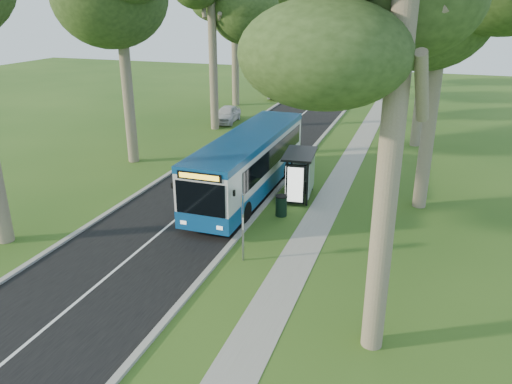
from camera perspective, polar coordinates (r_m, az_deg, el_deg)
ground at (r=22.63m, az=-1.72°, el=-4.77°), size 120.00×120.00×0.00m
road at (r=32.50m, az=-1.34°, el=3.37°), size 7.00×100.00×0.02m
kerb_east at (r=31.50m, az=4.65°, el=2.83°), size 0.25×100.00×0.12m
kerb_west at (r=33.80m, az=-6.94°, el=4.01°), size 0.25×100.00×0.12m
centre_line at (r=32.50m, az=-1.34°, el=3.39°), size 0.12×100.00×0.00m
footpath at (r=30.97m, az=10.03°, el=2.15°), size 1.50×100.00×0.02m
bus at (r=26.80m, az=-0.79°, el=3.29°), size 2.65×12.34×3.26m
bus_stop_sign at (r=19.65m, az=-1.52°, el=-3.26°), size 0.18×0.39×2.86m
bus_shelter at (r=25.94m, az=5.08°, el=2.69°), size 1.84×3.01×2.46m
litter_bin at (r=24.30m, az=2.91°, el=-1.56°), size 0.60×0.60×1.04m
car_white at (r=43.70m, az=-3.34°, el=8.87°), size 2.08×4.30×1.42m
car_silver at (r=55.37m, az=2.51°, el=11.52°), size 2.42×4.91×1.55m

